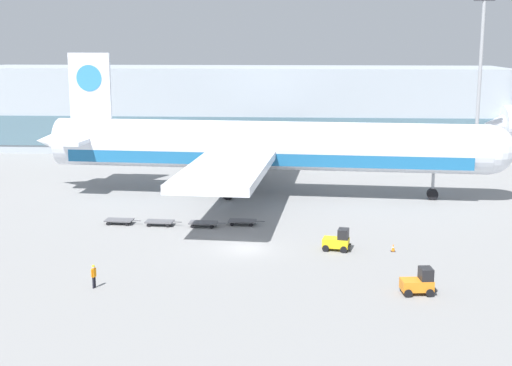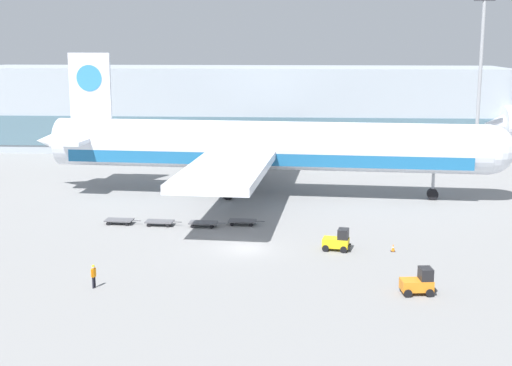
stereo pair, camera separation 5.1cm
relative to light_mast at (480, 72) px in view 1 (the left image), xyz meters
name	(u,v)px [view 1 (the left image)]	position (x,y,z in m)	size (l,w,h in m)	color
ground_plane	(247,249)	(-29.51, -39.72, -14.24)	(400.00, 400.00, 0.00)	gray
terminal_building	(239,108)	(-35.46, 22.30, -7.25)	(90.00, 18.20, 14.00)	#9EA8B2
light_mast	(480,72)	(0.00, 0.00, 0.00)	(2.80, 0.50, 24.75)	#9EA0A5
airplane_main	(260,147)	(-29.58, -16.46, -8.40)	(58.08, 48.46, 17.00)	silver
baggage_tug_foreground	(338,241)	(-21.31, -39.54, -13.36)	(2.67, 2.03, 2.00)	yellow
baggage_tug_mid	(419,282)	(-15.87, -50.43, -13.36)	(2.59, 1.88, 2.00)	orange
baggage_dolly_lead	(119,220)	(-43.18, -31.60, -13.85)	(3.74, 1.66, 0.48)	#56565B
baggage_dolly_second	(160,222)	(-38.95, -31.92, -13.85)	(3.74, 1.66, 0.48)	#56565B
baggage_dolly_third	(203,223)	(-34.45, -32.10, -13.85)	(3.74, 1.66, 0.48)	#56565B
baggage_dolly_trail	(243,221)	(-30.56, -31.12, -13.85)	(3.74, 1.66, 0.48)	#56565B
ground_crew_far	(94,274)	(-40.30, -50.67, -13.15)	(0.33, 0.54, 1.83)	black
traffic_cone_near	(393,248)	(-16.40, -39.62, -13.89)	(0.40, 0.40, 0.70)	black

